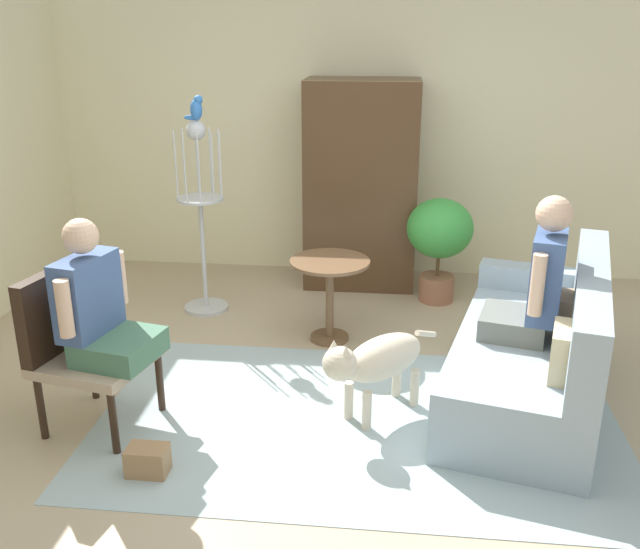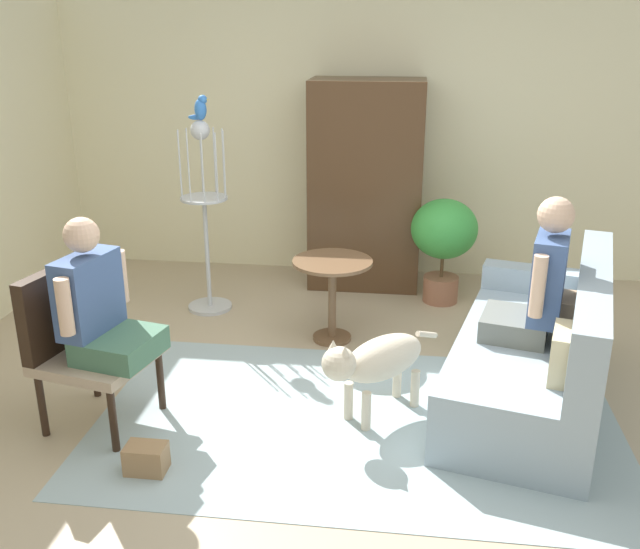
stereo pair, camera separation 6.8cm
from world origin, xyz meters
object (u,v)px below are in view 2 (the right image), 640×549
(couch, at_px, (538,356))
(armoire_cabinet, at_px, (366,185))
(parrot, at_px, (201,108))
(person_on_couch, at_px, (539,284))
(potted_plant, at_px, (444,236))
(handbag, at_px, (146,459))
(armchair, at_px, (79,336))
(bird_cage_stand, at_px, (205,220))
(round_end_table, at_px, (332,283))
(dog, at_px, (377,361))
(person_on_armchair, at_px, (99,305))

(couch, bearing_deg, armoire_cabinet, 121.21)
(parrot, bearing_deg, person_on_couch, -27.17)
(potted_plant, bearing_deg, handbag, -121.51)
(armchair, height_order, bird_cage_stand, bird_cage_stand)
(person_on_couch, distance_m, round_end_table, 1.55)
(dog, bearing_deg, round_end_table, 110.09)
(couch, relative_size, armoire_cabinet, 1.10)
(couch, relative_size, parrot, 10.52)
(dog, xyz_separation_m, bird_cage_stand, (-1.46, 1.52, 0.39))
(couch, relative_size, dog, 2.78)
(couch, relative_size, armchair, 2.12)
(armoire_cabinet, bearing_deg, handbag, -107.32)
(armchair, bearing_deg, dog, 8.15)
(couch, xyz_separation_m, handbag, (-2.16, -1.03, -0.23))
(couch, bearing_deg, dog, -162.60)
(armchair, bearing_deg, bird_cage_stand, 81.74)
(bird_cage_stand, bearing_deg, parrot, -0.00)
(person_on_armchair, bearing_deg, round_end_table, 48.49)
(bird_cage_stand, distance_m, parrot, 0.88)
(handbag, bearing_deg, round_end_table, 65.84)
(person_on_couch, bearing_deg, dog, -162.33)
(dog, height_order, armoire_cabinet, armoire_cabinet)
(armchair, xyz_separation_m, potted_plant, (2.17, 2.18, 0.04))
(armchair, distance_m, parrot, 2.09)
(bird_cage_stand, xyz_separation_m, potted_plant, (1.91, 0.41, -0.18))
(bird_cage_stand, height_order, potted_plant, bird_cage_stand)
(couch, distance_m, round_end_table, 1.56)
(couch, distance_m, dog, 1.03)
(round_end_table, distance_m, potted_plant, 1.22)
(armoire_cabinet, bearing_deg, potted_plant, -29.08)
(bird_cage_stand, distance_m, handbag, 2.36)
(person_on_couch, bearing_deg, parrot, 152.83)
(round_end_table, height_order, potted_plant, potted_plant)
(couch, relative_size, handbag, 9.25)
(person_on_armchair, bearing_deg, person_on_couch, 13.07)
(armchair, bearing_deg, potted_plant, 45.12)
(dog, xyz_separation_m, parrot, (-1.45, 1.52, 1.27))
(potted_plant, xyz_separation_m, armoire_cabinet, (-0.68, 0.38, 0.32))
(dog, xyz_separation_m, potted_plant, (0.45, 1.93, 0.21))
(dog, bearing_deg, person_on_couch, 17.67)
(person_on_couch, distance_m, armoire_cabinet, 2.33)
(couch, xyz_separation_m, person_on_couch, (-0.05, -0.01, 0.47))
(couch, height_order, parrot, parrot)
(parrot, height_order, handbag, parrot)
(bird_cage_stand, bearing_deg, armchair, -98.26)
(couch, xyz_separation_m, armoire_cabinet, (-1.21, 2.00, 0.59))
(person_on_couch, bearing_deg, armchair, -168.41)
(armchair, relative_size, person_on_couch, 1.06)
(potted_plant, bearing_deg, couch, -71.85)
(person_on_armchair, xyz_separation_m, round_end_table, (1.17, 1.33, -0.31))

